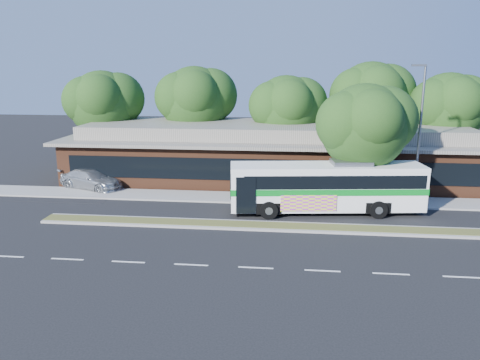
{
  "coord_description": "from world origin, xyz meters",
  "views": [
    {
      "loc": [
        1.42,
        -24.71,
        8.92
      ],
      "look_at": [
        -1.67,
        3.61,
        2.0
      ],
      "focal_mm": 35.0,
      "sensor_mm": 36.0,
      "label": 1
    }
  ],
  "objects_px": {
    "sedan": "(91,179)",
    "sidewalk_tree": "(370,125)",
    "lamp_post": "(419,131)",
    "transit_bus": "(327,184)"
  },
  "relations": [
    {
      "from": "sedan",
      "to": "sidewalk_tree",
      "type": "bearing_deg",
      "value": -76.59
    },
    {
      "from": "lamp_post",
      "to": "sedan",
      "type": "xyz_separation_m",
      "value": [
        -22.87,
        1.8,
        -4.17
      ]
    },
    {
      "from": "sedan",
      "to": "sidewalk_tree",
      "type": "distance_m",
      "value": 20.37
    },
    {
      "from": "lamp_post",
      "to": "sedan",
      "type": "relative_size",
      "value": 1.79
    },
    {
      "from": "transit_bus",
      "to": "sidewalk_tree",
      "type": "bearing_deg",
      "value": 24.4
    },
    {
      "from": "lamp_post",
      "to": "transit_bus",
      "type": "xyz_separation_m",
      "value": [
        -5.81,
        -2.19,
        -3.04
      ]
    },
    {
      "from": "transit_bus",
      "to": "sedan",
      "type": "relative_size",
      "value": 2.38
    },
    {
      "from": "transit_bus",
      "to": "lamp_post",
      "type": "bearing_deg",
      "value": 13.47
    },
    {
      "from": "lamp_post",
      "to": "sedan",
      "type": "bearing_deg",
      "value": 175.5
    },
    {
      "from": "sidewalk_tree",
      "to": "sedan",
      "type": "bearing_deg",
      "value": 173.15
    }
  ]
}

